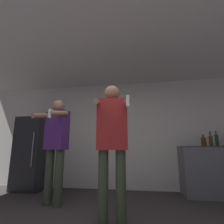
% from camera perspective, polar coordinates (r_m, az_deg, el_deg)
% --- Properties ---
extents(wall_back, '(7.00, 0.06, 2.55)m').
position_cam_1_polar(wall_back, '(4.32, 1.49, -7.16)').
color(wall_back, silver).
rests_on(wall_back, ground_plane).
extents(ceiling_slab, '(7.00, 3.38, 0.05)m').
position_cam_1_polar(ceiling_slab, '(3.32, -2.35, 18.21)').
color(ceiling_slab, silver).
rests_on(ceiling_slab, wall_back).
extents(refrigerator, '(0.66, 0.71, 1.65)m').
position_cam_1_polar(refrigerator, '(4.66, -24.34, -12.03)').
color(refrigerator, '#262628').
rests_on(refrigerator, ground_plane).
extents(counter, '(1.46, 0.65, 0.96)m').
position_cam_1_polar(counter, '(4.22, 31.68, -16.10)').
color(counter, slate).
rests_on(counter, ground_plane).
extents(bottle_tall_gin, '(0.07, 0.07, 0.31)m').
position_cam_1_polar(bottle_tall_gin, '(4.17, 29.57, -8.14)').
color(bottle_tall_gin, '#563314').
rests_on(bottle_tall_gin, counter).
extents(bottle_short_whiskey, '(0.06, 0.06, 0.32)m').
position_cam_1_polar(bottle_short_whiskey, '(4.21, 31.01, -7.83)').
color(bottle_short_whiskey, '#194723').
rests_on(bottle_short_whiskey, counter).
extents(bottle_red_label, '(0.09, 0.09, 0.26)m').
position_cam_1_polar(bottle_red_label, '(4.12, 27.73, -8.53)').
color(bottle_red_label, '#563314').
rests_on(bottle_red_label, counter).
extents(person_woman_foreground, '(0.49, 0.48, 1.76)m').
position_cam_1_polar(person_woman_foreground, '(2.29, 0.01, -8.88)').
color(person_woman_foreground, '#38422D').
rests_on(person_woman_foreground, ground_plane).
extents(person_man_side, '(0.59, 0.60, 1.79)m').
position_cam_1_polar(person_man_side, '(3.25, -17.91, -9.09)').
color(person_man_side, '#38422D').
rests_on(person_man_side, ground_plane).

